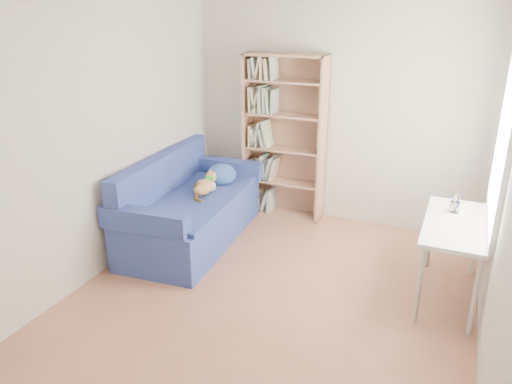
# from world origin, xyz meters

# --- Properties ---
(ground) EXTENTS (4.00, 4.00, 0.00)m
(ground) POSITION_xyz_m (0.00, 0.00, 0.00)
(ground) COLOR #985E45
(ground) RESTS_ON ground
(room_shell) EXTENTS (3.54, 4.04, 2.62)m
(room_shell) POSITION_xyz_m (0.10, 0.03, 1.64)
(room_shell) COLOR silver
(room_shell) RESTS_ON ground
(sofa) EXTENTS (1.06, 2.02, 0.97)m
(sofa) POSITION_xyz_m (-1.31, 0.74, 0.36)
(sofa) COLOR navy
(sofa) RESTS_ON ground
(bookshelf) EXTENTS (1.00, 0.31, 2.00)m
(bookshelf) POSITION_xyz_m (-0.59, 1.83, 0.92)
(bookshelf) COLOR #A9775B
(bookshelf) RESTS_ON ground
(desk) EXTENTS (0.53, 1.15, 0.75)m
(desk) POSITION_xyz_m (1.47, 0.60, 0.67)
(desk) COLOR white
(desk) RESTS_ON ground
(pen_cup) EXTENTS (0.09, 0.09, 0.17)m
(pen_cup) POSITION_xyz_m (1.44, 0.83, 0.81)
(pen_cup) COLOR white
(pen_cup) RESTS_ON desk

